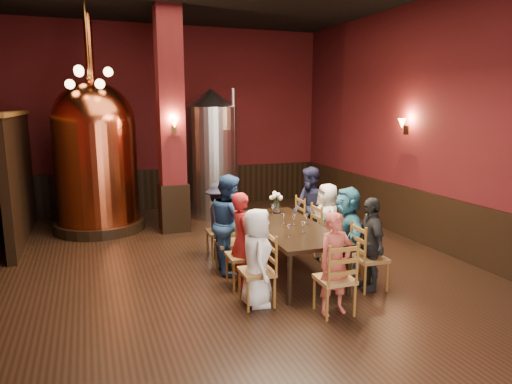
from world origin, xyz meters
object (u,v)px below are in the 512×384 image
object	(u,v)px
dining_table	(288,229)
person_1	(242,240)
person_0	(257,257)
copper_kettle	(96,155)
steel_vessel	(212,153)
person_2	(230,223)
rose_vase	(277,199)

from	to	relation	value
dining_table	person_1	bearing A→B (deg)	-158.78
person_0	copper_kettle	xyz separation A→B (m)	(-1.82, 4.60, 0.93)
dining_table	steel_vessel	distance (m)	4.13
person_0	steel_vessel	size ratio (longest dim) A/B	0.44
dining_table	person_0	world-z (taller)	person_0
person_2	rose_vase	size ratio (longest dim) A/B	4.01
person_1	dining_table	bearing A→B (deg)	-68.72
steel_vessel	person_1	bearing A→B (deg)	-99.46
person_1	copper_kettle	xyz separation A→B (m)	(-1.84, 3.93, 0.89)
person_0	person_2	size ratio (longest dim) A/B	0.84
person_0	dining_table	bearing A→B (deg)	-30.33
copper_kettle	steel_vessel	xyz separation A→B (m)	(2.57, 0.42, -0.10)
dining_table	copper_kettle	distance (m)	4.61
person_1	rose_vase	size ratio (longest dim) A/B	3.60
copper_kettle	person_2	bearing A→B (deg)	-60.29
person_1	steel_vessel	bearing A→B (deg)	-7.49
dining_table	steel_vessel	xyz separation A→B (m)	(-0.14, 4.05, 0.79)
dining_table	person_2	xyz separation A→B (m)	(-0.84, 0.36, 0.09)
dining_table	steel_vessel	bearing A→B (deg)	93.83
dining_table	rose_vase	world-z (taller)	rose_vase
person_0	rose_vase	xyz separation A→B (m)	(1.04, 1.79, 0.35)
person_1	steel_vessel	distance (m)	4.48
dining_table	rose_vase	size ratio (longest dim) A/B	6.29
person_2	person_1	bearing A→B (deg)	-176.69
person_0	steel_vessel	world-z (taller)	steel_vessel
person_1	person_2	distance (m)	0.66
person_2	copper_kettle	xyz separation A→B (m)	(-1.86, 3.27, 0.81)
steel_vessel	person_0	bearing A→B (deg)	-98.47
person_0	person_1	world-z (taller)	person_1
copper_kettle	rose_vase	world-z (taller)	copper_kettle
copper_kettle	dining_table	bearing A→B (deg)	-53.29
dining_table	rose_vase	xyz separation A→B (m)	(0.15, 0.82, 0.32)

